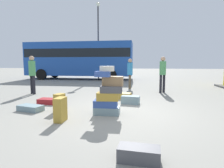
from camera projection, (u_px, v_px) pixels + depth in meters
The scene contains 14 objects.
ground_plane at pixel (119, 113), 5.35m from camera, with size 80.00×80.00×0.00m, color gray.
suitcase_tower at pixel (108, 94), 5.15m from camera, with size 0.82×0.52×1.35m.
suitcase_tan_upright_blue at pixel (60, 103), 5.49m from camera, with size 0.21×0.31×0.53m, color #B28C33.
suitcase_tan_left_side at pixel (122, 96), 7.41m from camera, with size 0.67×0.38×0.24m, color #B28C33.
suitcase_slate_foreground_near at pixel (130, 100), 6.52m from camera, with size 0.63×0.31×0.28m, color gray.
suitcase_charcoal_right_side at pixel (139, 154), 2.72m from camera, with size 0.62×0.30×0.22m, color #4C4C51.
suitcase_tan_white_trunk at pixel (60, 110), 4.55m from camera, with size 0.21×0.36×0.59m, color #B28C33.
suitcase_slate_foreground_far at pixel (30, 108), 5.58m from camera, with size 0.75×0.38×0.17m, color gray.
suitcase_maroon_behind_tower at pixel (48, 101), 6.54m from camera, with size 0.67×0.42×0.18m, color maroon.
person_bearded_onlooker at pixel (163, 71), 8.80m from camera, with size 0.30×0.30×1.73m.
person_tourist_with_camera at pixel (32, 71), 8.45m from camera, with size 0.30×0.30×1.75m.
person_passerby_in_red at pixel (130, 71), 10.22m from camera, with size 0.30×0.34×1.66m.
parked_bus at pixel (80, 58), 16.22m from camera, with size 9.16×2.79×3.15m.
lamp_post at pixel (98, 30), 16.32m from camera, with size 0.36×0.36×6.65m.
Camera 1 is at (0.53, -5.19, 1.45)m, focal length 29.70 mm.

